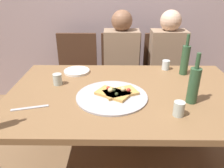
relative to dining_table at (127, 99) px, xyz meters
The scene contains 17 objects.
ground_plane 0.66m from the dining_table, ahead, with size 8.00×8.00×0.00m, color brown.
dining_table is the anchor object (origin of this frame).
pizza_tray 0.15m from the dining_table, 140.56° to the right, with size 0.47×0.47×0.01m, color #ADADB2.
pizza_slice_last 0.15m from the dining_table, 144.11° to the right, with size 0.26×0.23×0.05m.
pizza_slice_extra 0.11m from the dining_table, 127.59° to the right, with size 0.25×0.21×0.05m.
beer_bottle 0.61m from the dining_table, 33.66° to the left, with size 0.06×0.06×0.33m.
water_bottle 0.47m from the dining_table, 19.64° to the right, with size 0.07×0.07×0.33m.
tumbler_near 0.56m from the dining_table, 49.88° to the left, with size 0.06×0.06×0.08m, color silver.
tumbler_far 0.53m from the dining_table, 168.16° to the left, with size 0.07×0.07×0.08m, color #B7C6BC.
wine_glass 0.42m from the dining_table, 46.94° to the right, with size 0.06×0.06×0.09m, color #B7C6BC.
plate_stack 0.54m from the dining_table, 139.52° to the left, with size 0.21×0.21×0.02m, color white.
table_knife 0.65m from the dining_table, 158.88° to the right, with size 0.22×0.02×0.01m, color #B7B7BC.
chair_left 1.06m from the dining_table, 119.22° to the left, with size 0.44×0.44×0.90m.
chair_middle 0.93m from the dining_table, 91.05° to the left, with size 0.44×0.44×0.90m.
chair_right 1.04m from the dining_table, 63.09° to the left, with size 0.44×0.44×0.90m.
guest_in_sweater 0.77m from the dining_table, 91.26° to the left, with size 0.36×0.56×1.17m.
guest_in_beanie 0.90m from the dining_table, 58.71° to the left, with size 0.36×0.56×1.17m.
Camera 1 is at (-0.09, -1.37, 1.43)m, focal length 35.20 mm.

